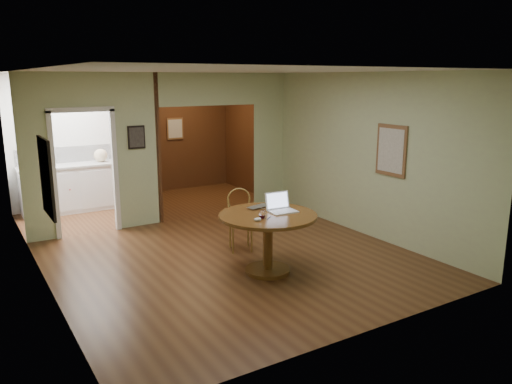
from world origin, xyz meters
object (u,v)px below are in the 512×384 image
dining_table (268,229)px  chair (240,216)px  open_laptop (280,206)px  closed_laptop (261,208)px

dining_table → chair: size_ratio=1.39×
chair → open_laptop: (0.07, -1.00, 0.36)m
chair → dining_table: bearing=-78.8°
dining_table → chair: bearing=81.1°
dining_table → closed_laptop: size_ratio=3.79×
open_laptop → closed_laptop: (-0.15, 0.26, -0.05)m
chair → open_laptop: 1.07m
dining_table → open_laptop: (0.23, 0.04, 0.28)m
dining_table → closed_laptop: (0.08, 0.29, 0.23)m
open_laptop → closed_laptop: 0.30m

